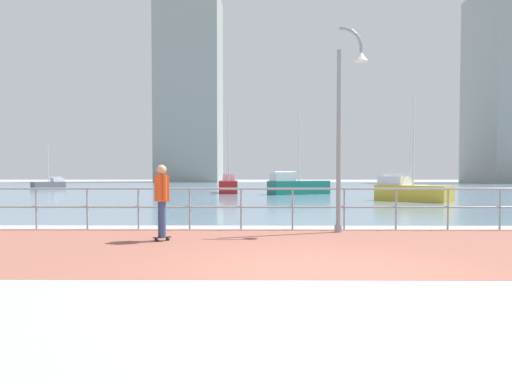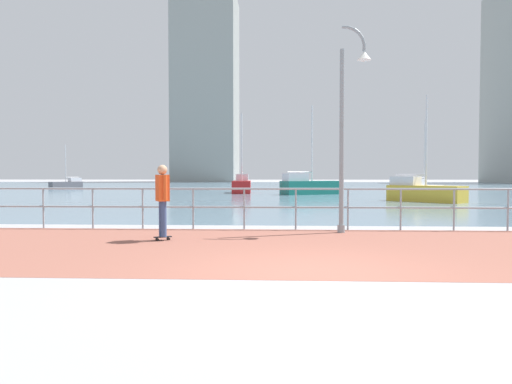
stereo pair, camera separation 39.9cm
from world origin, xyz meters
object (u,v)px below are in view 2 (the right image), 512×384
Objects in this scene: sailboat_gray at (242,185)px; lamppost at (348,119)px; sailboat_teal at (67,184)px; sailboat_red at (423,192)px; sailboat_navy at (310,186)px; skateboarder at (163,195)px; sailboat_blue at (423,190)px.

lamppost is at bearing -79.76° from sailboat_gray.
sailboat_teal is at bearing 148.98° from sailboat_gray.
sailboat_red reaches higher than lamppost.
sailboat_navy is (0.60, 24.00, -2.26)m from lamppost.
skateboarder is 28.63m from sailboat_gray.
sailboat_navy is (-7.41, 3.84, 0.15)m from sailboat_blue.
lamppost is 0.79× the size of sailboat_gray.
sailboat_gray is 16.74m from sailboat_red.
skateboarder is 0.33× the size of sailboat_blue.
sailboat_navy is 1.38× the size of sailboat_teal.
sailboat_gray reaches higher than sailboat_teal.
sailboat_blue is at bearing 60.36° from skateboarder.
skateboarder is 26.09m from sailboat_navy.
sailboat_red is at bearing -58.94° from sailboat_navy.
sailboat_blue is 14.60m from sailboat_gray.
skateboarder is at bearing -123.44° from sailboat_red.
sailboat_blue is at bearing -27.43° from sailboat_navy.
sailboat_teal is (-20.75, 12.48, -0.16)m from sailboat_gray.
skateboarder is (-4.38, -1.61, -1.89)m from lamppost.
lamppost reaches higher than skateboarder.
sailboat_gray reaches higher than skateboarder.
lamppost is 16.02m from sailboat_red.
sailboat_red is (5.69, -9.45, -0.08)m from sailboat_navy.
sailboat_blue reaches higher than sailboat_teal.
lamppost is 0.89× the size of sailboat_red.
lamppost is 24.11m from sailboat_navy.
sailboat_blue is at bearing -28.04° from sailboat_gray.
lamppost is 3.08× the size of skateboarder.
sailboat_red is (11.17, -12.47, -0.07)m from sailboat_gray.
lamppost is at bearing -57.02° from sailboat_teal.
sailboat_teal is (-21.25, 41.10, -0.56)m from skateboarder.
sailboat_navy is 1.15× the size of sailboat_red.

